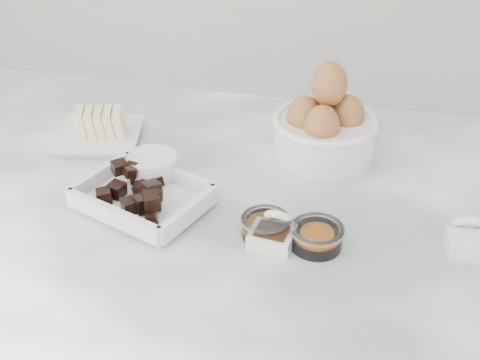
% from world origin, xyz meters
% --- Properties ---
extents(marble_slab, '(1.20, 0.80, 0.04)m').
position_xyz_m(marble_slab, '(0.00, 0.00, 0.92)').
color(marble_slab, white).
rests_on(marble_slab, cabinet).
extents(chocolate_dish, '(0.22, 0.20, 0.05)m').
position_xyz_m(chocolate_dish, '(-0.12, -0.01, 0.96)').
color(chocolate_dish, white).
rests_on(chocolate_dish, marble_slab).
extents(butter_plate, '(0.17, 0.17, 0.06)m').
position_xyz_m(butter_plate, '(-0.27, 0.16, 0.96)').
color(butter_plate, white).
rests_on(butter_plate, marble_slab).
extents(sugar_ramekin, '(0.08, 0.08, 0.05)m').
position_xyz_m(sugar_ramekin, '(-0.13, 0.05, 0.97)').
color(sugar_ramekin, white).
rests_on(sugar_ramekin, marble_slab).
extents(egg_bowl, '(0.18, 0.18, 0.17)m').
position_xyz_m(egg_bowl, '(0.12, 0.20, 0.99)').
color(egg_bowl, white).
rests_on(egg_bowl, marble_slab).
extents(honey_bowl, '(0.07, 0.07, 0.03)m').
position_xyz_m(honey_bowl, '(0.07, -0.04, 0.96)').
color(honey_bowl, white).
rests_on(honey_bowl, marble_slab).
extents(zest_bowl, '(0.08, 0.08, 0.03)m').
position_xyz_m(zest_bowl, '(0.15, -0.05, 0.96)').
color(zest_bowl, white).
rests_on(zest_bowl, marble_slab).
extents(vanilla_spoon, '(0.07, 0.08, 0.05)m').
position_xyz_m(vanilla_spoon, '(0.09, -0.05, 0.95)').
color(vanilla_spoon, white).
rests_on(vanilla_spoon, marble_slab).
extents(salt_spoon, '(0.07, 0.08, 0.05)m').
position_xyz_m(salt_spoon, '(0.35, -0.00, 0.96)').
color(salt_spoon, white).
rests_on(salt_spoon, marble_slab).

